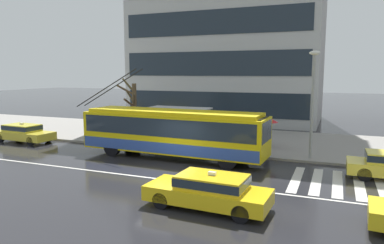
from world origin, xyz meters
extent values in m
plane|color=#242428|center=(0.00, 0.00, 0.00)|extent=(160.00, 160.00, 0.00)
cube|color=gray|center=(0.00, 9.52, 0.07)|extent=(80.00, 10.00, 0.14)
cube|color=beige|center=(6.11, 1.26, 0.00)|extent=(0.44, 4.40, 0.01)
cube|color=beige|center=(7.01, 1.26, 0.00)|extent=(0.44, 4.40, 0.01)
cube|color=beige|center=(7.91, 1.26, 0.00)|extent=(0.44, 4.40, 0.01)
cube|color=beige|center=(8.81, 1.26, 0.00)|extent=(0.44, 4.40, 0.01)
cube|color=beige|center=(9.71, 1.26, 0.00)|extent=(0.44, 4.40, 0.01)
cube|color=silver|center=(0.00, -1.20, 0.00)|extent=(72.00, 0.14, 0.01)
cube|color=yellow|center=(-1.09, 2.92, 1.50)|extent=(11.10, 2.90, 2.17)
cube|color=yellow|center=(-1.09, 2.92, 2.69)|extent=(10.43, 2.63, 0.20)
cube|color=#1E2833|center=(-1.09, 2.92, 1.94)|extent=(10.66, 2.92, 1.00)
cube|color=#2F4D9B|center=(-1.09, 2.92, 0.81)|extent=(10.99, 2.93, 0.61)
cube|color=#1E2833|center=(4.37, 2.71, 1.94)|extent=(0.20, 2.18, 1.09)
cube|color=black|center=(4.22, 2.71, 2.49)|extent=(0.23, 1.89, 0.28)
cylinder|color=black|center=(-5.55, 3.44, 3.99)|extent=(4.58, 0.24, 2.45)
cylinder|color=black|center=(-5.57, 2.74, 3.99)|extent=(4.58, 0.24, 2.45)
cylinder|color=black|center=(2.70, 3.86, 0.52)|extent=(1.05, 0.34, 1.04)
cylinder|color=black|center=(2.61, 1.69, 0.52)|extent=(1.05, 0.34, 1.04)
cylinder|color=black|center=(-4.56, 4.14, 0.52)|extent=(1.05, 0.34, 1.04)
cylinder|color=black|center=(-4.65, 1.97, 0.52)|extent=(1.05, 0.34, 1.04)
cylinder|color=black|center=(9.03, 3.60, 0.31)|extent=(0.62, 0.21, 0.62)
cylinder|color=black|center=(9.05, 2.06, 0.31)|extent=(0.62, 0.21, 0.62)
cube|color=gold|center=(-13.04, 3.27, 0.51)|extent=(4.61, 1.97, 0.55)
cube|color=gold|center=(-13.22, 3.28, 1.02)|extent=(2.52, 1.62, 0.48)
cube|color=#1E2833|center=(-13.22, 3.28, 1.05)|extent=(2.56, 1.64, 0.31)
cube|color=silver|center=(-13.22, 3.28, 1.33)|extent=(0.29, 0.17, 0.12)
cylinder|color=black|center=(-11.51, 3.96, 0.31)|extent=(0.63, 0.23, 0.62)
cylinder|color=black|center=(-11.59, 2.42, 0.31)|extent=(0.63, 0.23, 0.62)
cylinder|color=black|center=(-14.50, 4.11, 0.31)|extent=(0.63, 0.23, 0.62)
cylinder|color=black|center=(-14.57, 2.57, 0.31)|extent=(0.63, 0.23, 0.62)
cube|color=yellow|center=(3.45, -3.77, 0.51)|extent=(4.66, 1.98, 0.55)
cube|color=yellow|center=(3.64, -3.78, 1.02)|extent=(2.54, 1.64, 0.48)
cube|color=#1E2833|center=(3.64, -3.78, 1.05)|extent=(2.59, 1.66, 0.31)
cube|color=silver|center=(3.64, -3.78, 1.33)|extent=(0.29, 0.17, 0.12)
cylinder|color=black|center=(1.91, -4.49, 0.31)|extent=(0.63, 0.23, 0.62)
cylinder|color=black|center=(1.98, -2.91, 0.31)|extent=(0.63, 0.23, 0.62)
cylinder|color=black|center=(4.93, -4.62, 0.31)|extent=(0.63, 0.23, 0.62)
cylinder|color=black|center=(5.00, -3.05, 0.31)|extent=(0.63, 0.23, 0.62)
cylinder|color=gray|center=(-0.01, 5.08, 1.37)|extent=(0.08, 0.08, 2.46)
cylinder|color=gray|center=(-3.85, 5.08, 1.37)|extent=(0.08, 0.08, 2.46)
cylinder|color=gray|center=(-0.01, 6.43, 1.37)|extent=(0.08, 0.08, 2.46)
cylinder|color=gray|center=(-3.85, 6.43, 1.37)|extent=(0.08, 0.08, 2.46)
cube|color=#99ADB2|center=(-1.93, 6.43, 1.42)|extent=(3.65, 0.04, 1.97)
cube|color=#B2B2B7|center=(-1.93, 5.76, 2.64)|extent=(4.14, 1.65, 0.08)
cube|color=brown|center=(-1.93, 6.09, 0.59)|extent=(2.69, 0.36, 0.08)
cylinder|color=#49413B|center=(0.92, 7.18, 0.56)|extent=(0.14, 0.14, 0.84)
cylinder|color=#49413B|center=(1.01, 7.32, 0.56)|extent=(0.14, 0.14, 0.84)
cylinder|color=maroon|center=(0.97, 7.25, 1.28)|extent=(0.50, 0.50, 0.59)
sphere|color=#DDAF77|center=(0.97, 7.25, 1.69)|extent=(0.23, 0.23, 0.23)
cone|color=black|center=(0.90, 7.15, 1.99)|extent=(1.25, 1.25, 0.25)
cylinder|color=#333333|center=(0.90, 7.15, 1.48)|extent=(0.02, 0.02, 0.77)
cylinder|color=navy|center=(-5.86, 5.43, 0.54)|extent=(0.14, 0.14, 0.80)
cylinder|color=navy|center=(-5.99, 5.51, 0.54)|extent=(0.14, 0.14, 0.80)
cylinder|color=#4B4430|center=(-5.92, 5.47, 1.26)|extent=(0.50, 0.50, 0.62)
sphere|color=#DAB67A|center=(-5.92, 5.47, 1.67)|extent=(0.20, 0.20, 0.20)
cylinder|color=navy|center=(3.60, 7.43, 0.55)|extent=(0.14, 0.14, 0.81)
cylinder|color=navy|center=(3.69, 7.30, 0.55)|extent=(0.14, 0.14, 0.81)
cylinder|color=#414547|center=(3.65, 7.37, 1.25)|extent=(0.50, 0.50, 0.59)
sphere|color=#E18D78|center=(3.65, 7.37, 1.66)|extent=(0.22, 0.22, 0.22)
cone|color=red|center=(3.71, 7.27, 1.95)|extent=(1.58, 1.58, 0.32)
cylinder|color=#333333|center=(3.71, 7.27, 1.41)|extent=(0.02, 0.02, 0.76)
cylinder|color=#4D434B|center=(-4.44, 7.41, 0.56)|extent=(0.14, 0.14, 0.85)
cylinder|color=#4D434B|center=(-4.60, 7.40, 0.56)|extent=(0.14, 0.14, 0.85)
cylinder|color=#444351|center=(-4.52, 7.40, 1.29)|extent=(0.39, 0.39, 0.60)
sphere|color=tan|center=(-4.52, 7.40, 1.69)|extent=(0.20, 0.20, 0.20)
cone|color=red|center=(-4.40, 7.41, 1.97)|extent=(1.26, 1.26, 0.29)
cylinder|color=#333333|center=(-4.40, 7.41, 1.45)|extent=(0.02, 0.02, 0.74)
cylinder|color=gray|center=(6.44, 5.25, 3.02)|extent=(0.16, 0.16, 5.77)
ellipsoid|color=silver|center=(6.44, 5.25, 6.03)|extent=(0.60, 0.32, 0.24)
cylinder|color=brown|center=(-6.11, 7.04, 2.16)|extent=(0.32, 0.32, 4.03)
cylinder|color=brown|center=(-5.83, 6.58, 3.10)|extent=(0.73, 1.07, 0.84)
cylinder|color=brown|center=(-6.59, 7.04, 4.03)|extent=(1.05, 0.16, 1.06)
cylinder|color=brown|center=(-6.47, 7.07, 3.19)|extent=(0.83, 0.21, 1.05)
cylinder|color=brown|center=(-6.19, 6.48, 2.78)|extent=(0.30, 1.21, 0.78)
cylinder|color=brown|center=(-6.75, 6.92, 3.68)|extent=(1.37, 0.40, 0.80)
cube|color=#1E2833|center=(-3.22, 16.06, 2.05)|extent=(17.68, 0.06, 2.24)
cube|color=#1E2833|center=(-3.22, 16.06, 5.79)|extent=(17.68, 0.06, 2.24)
cube|color=#1E2833|center=(-3.22, 16.06, 9.53)|extent=(17.68, 0.06, 2.24)
camera|label=1|loc=(7.70, -15.76, 4.95)|focal=33.58mm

